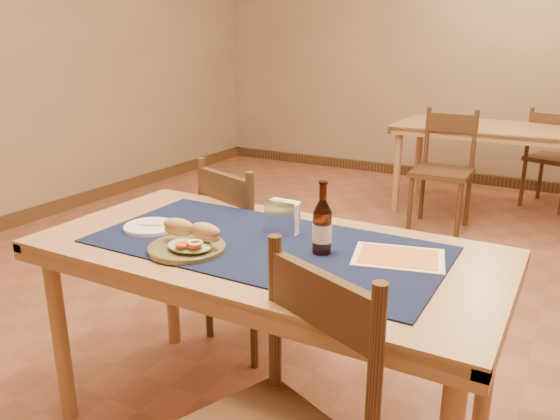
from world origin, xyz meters
The scene contains 14 objects.
room centered at (0.00, 0.00, 1.40)m, with size 6.04×7.04×2.84m.
main_table centered at (0.00, -0.80, 0.67)m, with size 1.60×0.80×0.75m.
placemat centered at (0.00, -0.80, 0.75)m, with size 1.20×0.60×0.01m, color #101C3D.
baseboard centered at (0.00, 0.00, 0.05)m, with size 6.00×7.00×0.10m.
back_table centered at (0.29, 2.45, 0.67)m, with size 1.63×0.82×0.75m.
chair_main_far centered at (-0.38, -0.29, 0.47)m, with size 0.54×0.54×0.91m.
chair_back_near centered at (-0.01, 1.90, 0.48)m, with size 0.43×0.43×0.92m.
chair_back_far centered at (0.69, 2.90, 0.45)m, with size 0.51×0.51×0.87m.
sandwich_plate centered at (-0.19, -0.98, 0.78)m, with size 0.26×0.26×0.10m.
side_plate centered at (-0.45, -0.88, 0.76)m, with size 0.19×0.19×0.02m.
fork centered at (-0.42, -0.86, 0.77)m, with size 0.14×0.07×0.00m.
beer_bottle centered at (0.20, -0.78, 0.85)m, with size 0.06×0.06×0.24m.
napkin_holder centered at (-0.01, -0.67, 0.81)m, with size 0.14×0.05×0.12m.
menu_card centered at (0.44, -0.70, 0.76)m, with size 0.33×0.27×0.01m.
Camera 1 is at (0.90, -2.30, 1.43)m, focal length 35.00 mm.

